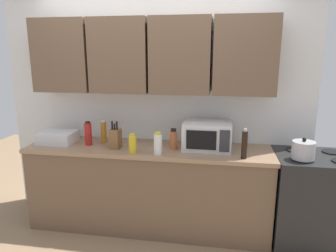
# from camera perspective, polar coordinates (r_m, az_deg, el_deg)

# --- Properties ---
(wall_back_with_cabinets) EXTENTS (3.40, 0.38, 2.60)m
(wall_back_with_cabinets) POSITION_cam_1_polar(r_m,az_deg,el_deg) (3.34, -2.88, 8.50)
(wall_back_with_cabinets) COLOR white
(wall_back_with_cabinets) RESTS_ON ground_plane
(counter_run) EXTENTS (2.53, 0.63, 0.90)m
(counter_run) POSITION_cam_1_polar(r_m,az_deg,el_deg) (3.41, -3.52, -11.09)
(counter_run) COLOR brown
(counter_run) RESTS_ON ground_plane
(stove_range) EXTENTS (0.76, 0.64, 0.91)m
(stove_range) POSITION_cam_1_polar(r_m,az_deg,el_deg) (3.44, 24.99, -12.12)
(stove_range) COLOR black
(stove_range) RESTS_ON ground_plane
(kettle) EXTENTS (0.20, 0.20, 0.20)m
(kettle) POSITION_cam_1_polar(r_m,az_deg,el_deg) (3.08, 23.58, -4.07)
(kettle) COLOR #B2B2B7
(kettle) RESTS_ON stove_range
(microwave) EXTENTS (0.48, 0.37, 0.28)m
(microwave) POSITION_cam_1_polar(r_m,az_deg,el_deg) (3.17, 7.19, -1.74)
(microwave) COLOR silver
(microwave) RESTS_ON counter_run
(dish_rack) EXTENTS (0.38, 0.30, 0.12)m
(dish_rack) POSITION_cam_1_polar(r_m,az_deg,el_deg) (3.59, -19.57, -1.93)
(dish_rack) COLOR silver
(dish_rack) RESTS_ON counter_run
(knife_block) EXTENTS (0.11, 0.13, 0.29)m
(knife_block) POSITION_cam_1_polar(r_m,az_deg,el_deg) (3.21, -9.65, -2.27)
(knife_block) COLOR brown
(knife_block) RESTS_ON counter_run
(bottle_yellow_mustard) EXTENTS (0.08, 0.08, 0.19)m
(bottle_yellow_mustard) POSITION_cam_1_polar(r_m,az_deg,el_deg) (3.04, -6.51, -3.29)
(bottle_yellow_mustard) COLOR gold
(bottle_yellow_mustard) RESTS_ON counter_run
(bottle_white_jar) EXTENTS (0.08, 0.08, 0.22)m
(bottle_white_jar) POSITION_cam_1_polar(r_m,az_deg,el_deg) (2.98, -1.86, -3.30)
(bottle_white_jar) COLOR white
(bottle_white_jar) RESTS_ON counter_run
(bottle_soy_dark) EXTENTS (0.05, 0.05, 0.29)m
(bottle_soy_dark) POSITION_cam_1_polar(r_m,az_deg,el_deg) (2.94, 13.85, -3.33)
(bottle_soy_dark) COLOR black
(bottle_soy_dark) RESTS_ON counter_run
(bottle_spice_jar) EXTENTS (0.08, 0.08, 0.21)m
(bottle_spice_jar) POSITION_cam_1_polar(r_m,az_deg,el_deg) (3.15, 0.99, -2.46)
(bottle_spice_jar) COLOR #BC6638
(bottle_spice_jar) RESTS_ON counter_run
(bottle_red_sauce) EXTENTS (0.08, 0.08, 0.26)m
(bottle_red_sauce) POSITION_cam_1_polar(r_m,az_deg,el_deg) (3.38, -14.45, -1.39)
(bottle_red_sauce) COLOR red
(bottle_red_sauce) RESTS_ON counter_run
(bottle_amber_vinegar) EXTENTS (0.06, 0.06, 0.26)m
(bottle_amber_vinegar) POSITION_cam_1_polar(r_m,az_deg,el_deg) (3.42, -11.72, -1.05)
(bottle_amber_vinegar) COLOR #AD701E
(bottle_amber_vinegar) RESTS_ON counter_run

